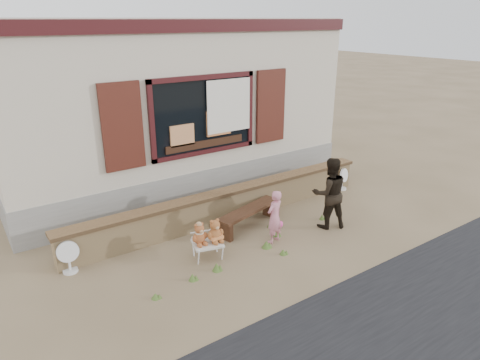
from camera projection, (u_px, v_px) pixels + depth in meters
ground at (257, 237)px, 8.33m from camera, size 80.00×80.00×0.00m
shopfront at (155, 100)px, 11.07m from camera, size 8.04×5.13×4.00m
brick_wall at (229, 204)px, 8.98m from camera, size 7.10×0.36×0.67m
bench at (249, 214)px, 8.62m from camera, size 1.62×0.73×0.41m
folding_chair at (207, 244)px, 7.50m from camera, size 0.60×0.56×0.31m
teddy_bear_left at (199, 233)px, 7.38m from camera, size 0.35×0.32×0.40m
teddy_bear_right at (215, 230)px, 7.46m from camera, size 0.38×0.35×0.43m
child at (274, 217)px, 7.98m from camera, size 0.43×0.34×1.04m
adult at (329, 193)px, 8.50m from camera, size 0.87×0.79×1.47m
fan_left at (68, 257)px, 7.08m from camera, size 0.37×0.25×0.58m
fan_right at (342, 179)px, 10.55m from camera, size 0.36×0.23×0.55m
grass_tufts at (245, 250)px, 7.74m from camera, size 4.15×1.40×0.16m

